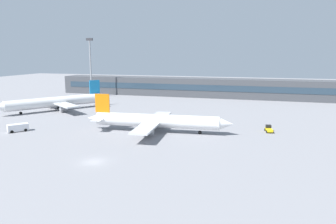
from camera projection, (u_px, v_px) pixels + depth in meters
The scene contains 7 objects.
ground_plane at pixel (157, 121), 99.57m from camera, with size 400.00×400.00×0.00m, color gray.
terminal_building at pixel (196, 87), 156.38m from camera, with size 140.06×12.13×9.00m.
airplane_near at pixel (157, 121), 84.77m from camera, with size 40.25×28.13×9.94m.
airplane_mid at pixel (55, 102), 117.07m from camera, with size 27.48×36.49×10.43m.
baggage_tug_yellow at pixel (269, 129), 85.41m from camera, with size 2.33×3.81×1.75m.
service_van_white at pixel (18, 128), 85.61m from camera, with size 4.83×5.30×2.08m.
floodlight_tower_west at pixel (90, 64), 152.53m from camera, with size 3.20×0.80×28.13m.
Camera 1 is at (30.34, -52.64, 20.73)m, focal length 33.89 mm.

